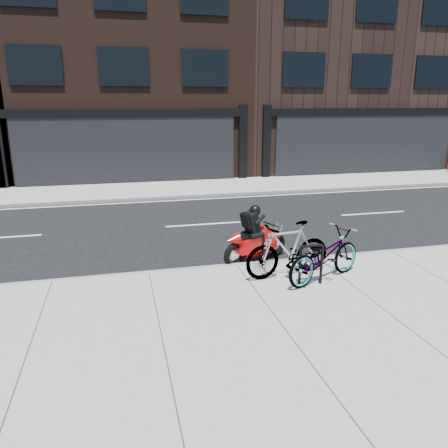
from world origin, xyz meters
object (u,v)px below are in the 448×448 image
object	(u,v)px
bicycle_rear	(288,249)
bike_rack	(311,261)
bicycle_front	(324,255)
motorcycle	(258,238)

from	to	relation	value
bicycle_rear	bike_rack	bearing A→B (deg)	17.79
bike_rack	bicycle_rear	distance (m)	0.63
bicycle_front	bicycle_rear	world-z (taller)	bicycle_rear
bike_rack	bicycle_rear	bearing A→B (deg)	116.60
bicycle_rear	motorcycle	bearing A→B (deg)	-179.68
bicycle_front	bike_rack	bearing A→B (deg)	89.56
bicycle_front	motorcycle	distance (m)	1.95
bicycle_front	motorcycle	bearing A→B (deg)	2.76
bicycle_front	bicycle_rear	distance (m)	0.76
bicycle_front	bicycle_rear	xyz separation A→B (m)	(-0.65, 0.40, 0.05)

